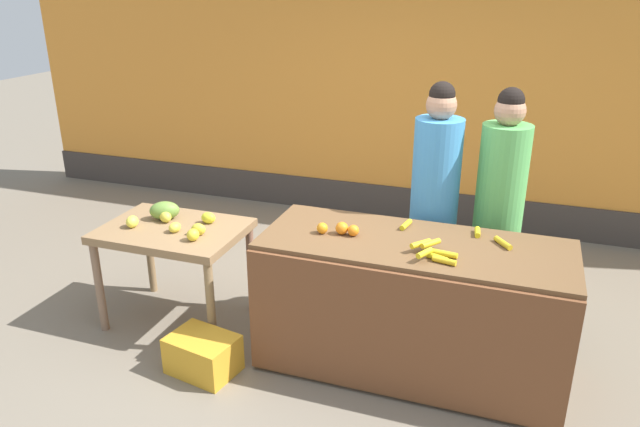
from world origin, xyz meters
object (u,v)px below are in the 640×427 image
(vendor_woman_blue_shirt, at_px, (434,208))
(produce_crate, at_px, (203,354))
(vendor_woman_green_shirt, at_px, (498,213))
(produce_sack, at_px, (310,260))

(vendor_woman_blue_shirt, relative_size, produce_crate, 4.15)
(vendor_woman_blue_shirt, xyz_separation_m, vendor_woman_green_shirt, (0.44, 0.09, -0.02))
(vendor_woman_green_shirt, height_order, produce_crate, vendor_woman_green_shirt)
(vendor_woman_blue_shirt, bearing_deg, vendor_woman_green_shirt, 11.29)
(vendor_woman_blue_shirt, height_order, produce_crate, vendor_woman_blue_shirt)
(vendor_woman_green_shirt, xyz_separation_m, produce_sack, (-1.48, 0.12, -0.66))
(vendor_woman_blue_shirt, xyz_separation_m, produce_crate, (-1.29, -1.16, -0.79))
(vendor_woman_green_shirt, bearing_deg, vendor_woman_blue_shirt, -168.71)
(vendor_woman_blue_shirt, xyz_separation_m, produce_sack, (-1.03, 0.21, -0.68))
(vendor_woman_green_shirt, bearing_deg, produce_crate, -144.29)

